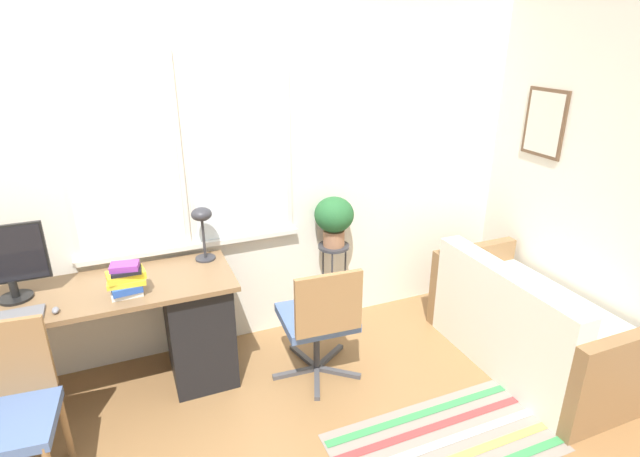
{
  "coord_description": "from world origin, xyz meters",
  "views": [
    {
      "loc": [
        -0.25,
        -2.65,
        2.24
      ],
      "look_at": [
        0.91,
        0.15,
        1.01
      ],
      "focal_mm": 28.0,
      "sensor_mm": 36.0,
      "label": 1
    }
  ],
  "objects_px": {
    "office_chair_swivel": "(320,319)",
    "potted_plant": "(334,217)",
    "keyboard": "(5,318)",
    "desk_lamp": "(202,220)",
    "monitor": "(7,261)",
    "plant_stand": "(334,257)",
    "couch_loveseat": "(529,327)",
    "desk_chair_wooden": "(9,409)",
    "mouse": "(55,310)",
    "book_stack": "(126,280)"
  },
  "relations": [
    {
      "from": "book_stack",
      "to": "plant_stand",
      "type": "xyz_separation_m",
      "value": [
        1.48,
        0.34,
        -0.27
      ]
    },
    {
      "from": "mouse",
      "to": "office_chair_swivel",
      "type": "bearing_deg",
      "value": -5.9
    },
    {
      "from": "mouse",
      "to": "couch_loveseat",
      "type": "height_order",
      "value": "mouse"
    },
    {
      "from": "office_chair_swivel",
      "to": "couch_loveseat",
      "type": "bearing_deg",
      "value": 167.71
    },
    {
      "from": "mouse",
      "to": "office_chair_swivel",
      "type": "distance_m",
      "value": 1.56
    },
    {
      "from": "monitor",
      "to": "desk_chair_wooden",
      "type": "relative_size",
      "value": 0.51
    },
    {
      "from": "desk_chair_wooden",
      "to": "potted_plant",
      "type": "bearing_deg",
      "value": 25.3
    },
    {
      "from": "plant_stand",
      "to": "desk_chair_wooden",
      "type": "bearing_deg",
      "value": -159.87
    },
    {
      "from": "keyboard",
      "to": "potted_plant",
      "type": "bearing_deg",
      "value": 10.22
    },
    {
      "from": "office_chair_swivel",
      "to": "plant_stand",
      "type": "relative_size",
      "value": 1.24
    },
    {
      "from": "keyboard",
      "to": "desk_lamp",
      "type": "height_order",
      "value": "desk_lamp"
    },
    {
      "from": "keyboard",
      "to": "desk_lamp",
      "type": "distance_m",
      "value": 1.22
    },
    {
      "from": "office_chair_swivel",
      "to": "potted_plant",
      "type": "height_order",
      "value": "potted_plant"
    },
    {
      "from": "keyboard",
      "to": "potted_plant",
      "type": "distance_m",
      "value": 2.15
    },
    {
      "from": "desk_lamp",
      "to": "couch_loveseat",
      "type": "xyz_separation_m",
      "value": [
        2.04,
        -0.94,
        -0.77
      ]
    },
    {
      "from": "book_stack",
      "to": "mouse",
      "type": "bearing_deg",
      "value": -170.57
    },
    {
      "from": "couch_loveseat",
      "to": "keyboard",
      "type": "bearing_deg",
      "value": 79.56
    },
    {
      "from": "desk_chair_wooden",
      "to": "plant_stand",
      "type": "height_order",
      "value": "desk_chair_wooden"
    },
    {
      "from": "couch_loveseat",
      "to": "potted_plant",
      "type": "relative_size",
      "value": 3.78
    },
    {
      "from": "office_chair_swivel",
      "to": "potted_plant",
      "type": "relative_size",
      "value": 2.27
    },
    {
      "from": "plant_stand",
      "to": "monitor",
      "type": "bearing_deg",
      "value": -175.96
    },
    {
      "from": "monitor",
      "to": "keyboard",
      "type": "xyz_separation_m",
      "value": [
        -0.03,
        -0.23,
        -0.23
      ]
    },
    {
      "from": "monitor",
      "to": "potted_plant",
      "type": "height_order",
      "value": "monitor"
    },
    {
      "from": "book_stack",
      "to": "potted_plant",
      "type": "distance_m",
      "value": 1.52
    },
    {
      "from": "keyboard",
      "to": "potted_plant",
      "type": "height_order",
      "value": "potted_plant"
    },
    {
      "from": "monitor",
      "to": "potted_plant",
      "type": "bearing_deg",
      "value": 4.04
    },
    {
      "from": "monitor",
      "to": "office_chair_swivel",
      "type": "height_order",
      "value": "monitor"
    },
    {
      "from": "book_stack",
      "to": "plant_stand",
      "type": "distance_m",
      "value": 1.54
    },
    {
      "from": "office_chair_swivel",
      "to": "keyboard",
      "type": "bearing_deg",
      "value": -2.32
    },
    {
      "from": "keyboard",
      "to": "mouse",
      "type": "height_order",
      "value": "mouse"
    },
    {
      "from": "mouse",
      "to": "plant_stand",
      "type": "bearing_deg",
      "value": 12.32
    },
    {
      "from": "monitor",
      "to": "plant_stand",
      "type": "xyz_separation_m",
      "value": [
        2.08,
        0.15,
        -0.42
      ]
    },
    {
      "from": "keyboard",
      "to": "desk_chair_wooden",
      "type": "xyz_separation_m",
      "value": [
        0.01,
        -0.39,
        -0.3
      ]
    },
    {
      "from": "book_stack",
      "to": "desk_chair_wooden",
      "type": "relative_size",
      "value": 0.25
    },
    {
      "from": "desk_lamp",
      "to": "mouse",
      "type": "bearing_deg",
      "value": -157.16
    },
    {
      "from": "couch_loveseat",
      "to": "desk_lamp",
      "type": "bearing_deg",
      "value": 65.37
    },
    {
      "from": "desk_lamp",
      "to": "potted_plant",
      "type": "distance_m",
      "value": 0.98
    },
    {
      "from": "keyboard",
      "to": "mouse",
      "type": "xyz_separation_m",
      "value": [
        0.25,
        -0.03,
        0.01
      ]
    },
    {
      "from": "book_stack",
      "to": "couch_loveseat",
      "type": "height_order",
      "value": "book_stack"
    },
    {
      "from": "monitor",
      "to": "couch_loveseat",
      "type": "xyz_separation_m",
      "value": [
        3.16,
        -0.82,
        -0.73
      ]
    },
    {
      "from": "keyboard",
      "to": "plant_stand",
      "type": "xyz_separation_m",
      "value": [
        2.11,
        0.38,
        -0.18
      ]
    },
    {
      "from": "desk_chair_wooden",
      "to": "plant_stand",
      "type": "bearing_deg",
      "value": 25.3
    },
    {
      "from": "keyboard",
      "to": "desk_lamp",
      "type": "bearing_deg",
      "value": 17.06
    },
    {
      "from": "office_chair_swivel",
      "to": "couch_loveseat",
      "type": "xyz_separation_m",
      "value": [
        1.42,
        -0.4,
        -0.18
      ]
    },
    {
      "from": "desk_chair_wooden",
      "to": "couch_loveseat",
      "type": "bearing_deg",
      "value": 1.6
    },
    {
      "from": "desk_lamp",
      "to": "book_stack",
      "type": "distance_m",
      "value": 0.63
    },
    {
      "from": "monitor",
      "to": "book_stack",
      "type": "height_order",
      "value": "monitor"
    },
    {
      "from": "keyboard",
      "to": "office_chair_swivel",
      "type": "height_order",
      "value": "office_chair_swivel"
    },
    {
      "from": "mouse",
      "to": "desk_chair_wooden",
      "type": "height_order",
      "value": "desk_chair_wooden"
    },
    {
      "from": "mouse",
      "to": "monitor",
      "type": "bearing_deg",
      "value": 130.67
    }
  ]
}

